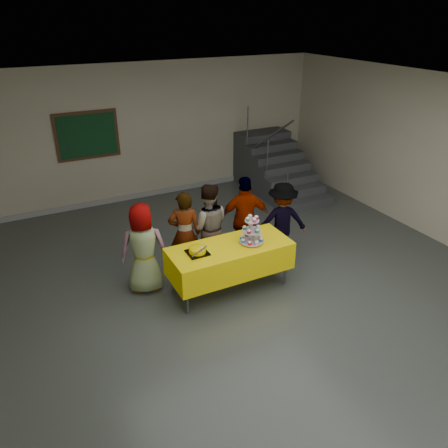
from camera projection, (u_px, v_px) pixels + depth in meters
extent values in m
plane|color=#4C514C|center=(270.00, 310.00, 6.42)|extent=(10.00, 10.00, 0.00)
cube|color=beige|center=(153.00, 132.00, 9.74)|extent=(8.00, 0.04, 3.00)
cube|color=silver|center=(281.00, 102.00, 5.08)|extent=(8.00, 10.00, 0.04)
cube|color=#999999|center=(157.00, 192.00, 10.37)|extent=(7.90, 0.03, 0.12)
cylinder|color=#595960|center=(187.00, 293.00, 6.18)|extent=(0.04, 0.04, 0.73)
cylinder|color=#595960|center=(286.00, 265.00, 6.86)|extent=(0.04, 0.04, 0.73)
cylinder|color=#595960|center=(172.00, 273.00, 6.65)|extent=(0.04, 0.04, 0.73)
cylinder|color=#595960|center=(266.00, 248.00, 7.33)|extent=(0.04, 0.04, 0.73)
cube|color=#595960|center=(230.00, 248.00, 6.59)|extent=(1.80, 0.70, 0.02)
cube|color=#FFDE05|center=(230.00, 258.00, 6.67)|extent=(1.88, 0.78, 0.44)
cylinder|color=silver|center=(251.00, 242.00, 6.67)|extent=(0.18, 0.18, 0.01)
cylinder|color=silver|center=(252.00, 230.00, 6.58)|extent=(0.02, 0.02, 0.42)
cylinder|color=silver|center=(251.00, 241.00, 6.66)|extent=(0.38, 0.38, 0.01)
cylinder|color=silver|center=(252.00, 231.00, 6.59)|extent=(0.30, 0.30, 0.01)
cylinder|color=silver|center=(252.00, 221.00, 6.51)|extent=(0.22, 0.22, 0.01)
cube|color=black|center=(197.00, 253.00, 6.37)|extent=(0.30, 0.30, 0.02)
cylinder|color=#FFD400|center=(197.00, 250.00, 6.35)|extent=(0.25, 0.25, 0.07)
ellipsoid|color=#FFD400|center=(197.00, 248.00, 6.34)|extent=(0.25, 0.25, 0.05)
ellipsoid|color=white|center=(201.00, 247.00, 6.32)|extent=(0.08, 0.08, 0.02)
cube|color=silver|center=(200.00, 251.00, 6.22)|extent=(0.30, 0.16, 0.04)
imported|color=slate|center=(144.00, 248.00, 6.60)|extent=(0.80, 0.63, 1.45)
imported|color=slate|center=(185.00, 234.00, 7.04)|extent=(0.62, 0.52, 1.44)
imported|color=slate|center=(208.00, 226.00, 7.21)|extent=(0.87, 0.78, 1.49)
imported|color=slate|center=(245.00, 219.00, 7.42)|extent=(0.97, 0.65, 1.52)
imported|color=slate|center=(282.00, 221.00, 7.53)|extent=(1.02, 0.79, 1.38)
cube|color=#424447|center=(306.00, 204.00, 9.67)|extent=(1.30, 0.30, 0.18)
cube|color=#424447|center=(299.00, 195.00, 9.87)|extent=(1.30, 0.30, 0.36)
cube|color=#424447|center=(291.00, 187.00, 10.07)|extent=(1.30, 0.30, 0.54)
cube|color=#424447|center=(284.00, 180.00, 10.27)|extent=(1.30, 0.30, 0.72)
cube|color=#424447|center=(278.00, 172.00, 10.47)|extent=(1.30, 0.30, 0.90)
cube|color=#424447|center=(271.00, 165.00, 10.67)|extent=(1.30, 0.30, 1.08)
cube|color=#424447|center=(265.00, 158.00, 10.87)|extent=(1.30, 0.30, 1.26)
cube|color=#424447|center=(258.00, 155.00, 11.11)|extent=(1.30, 0.30, 1.26)
cylinder|color=#595960|center=(286.00, 194.00, 9.23)|extent=(0.04, 0.04, 0.90)
cylinder|color=#595960|center=(267.00, 159.00, 9.62)|extent=(0.04, 0.04, 0.90)
cylinder|color=#595960|center=(248.00, 126.00, 10.10)|extent=(0.04, 0.04, 0.90)
cylinder|color=#595960|center=(267.00, 139.00, 9.46)|extent=(0.04, 1.85, 1.20)
cube|color=#472B16|center=(87.00, 135.00, 9.09)|extent=(1.30, 0.04, 1.00)
cube|color=#144120|center=(87.00, 136.00, 9.07)|extent=(1.18, 0.02, 0.88)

